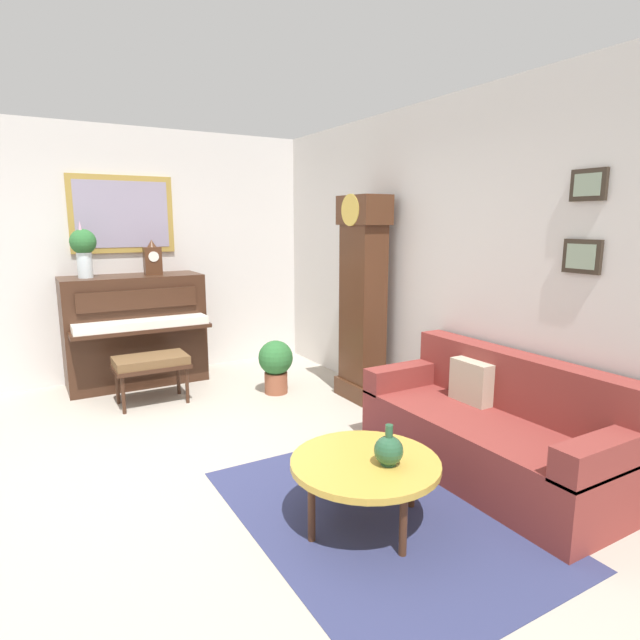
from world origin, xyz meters
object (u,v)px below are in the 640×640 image
object	(u,v)px
flower_vase	(83,247)
grandfather_clock	(363,304)
piano	(135,330)
mantel_clock	(153,259)
piano_bench	(151,364)
potted_plant	(276,363)
green_jug	(389,450)
coffee_table	(365,465)
couch	(492,430)

from	to	relation	value
flower_vase	grandfather_clock	bearing A→B (deg)	54.76
piano	mantel_clock	distance (m)	0.80
piano_bench	flower_vase	world-z (taller)	flower_vase
piano	mantel_clock	bearing A→B (deg)	89.47
flower_vase	potted_plant	bearing A→B (deg)	56.51
piano	green_jug	xyz separation A→B (m)	(3.65, 0.68, -0.12)
grandfather_clock	green_jug	distance (m)	2.38
coffee_table	piano	bearing A→B (deg)	-170.35
grandfather_clock	coffee_table	world-z (taller)	grandfather_clock
coffee_table	couch	bearing A→B (deg)	94.19
piano	couch	distance (m)	3.88
piano_bench	coffee_table	world-z (taller)	piano_bench
mantel_clock	flower_vase	size ratio (longest dim) A/B	0.66
couch	green_jug	distance (m)	1.11
piano	grandfather_clock	world-z (taller)	grandfather_clock
grandfather_clock	couch	distance (m)	1.92
piano	flower_vase	size ratio (longest dim) A/B	2.48
piano_bench	grandfather_clock	bearing A→B (deg)	64.95
couch	green_jug	world-z (taller)	couch
flower_vase	green_jug	bearing A→B (deg)	17.31
piano	potted_plant	distance (m)	1.63
green_jug	potted_plant	xyz separation A→B (m)	(-2.57, 0.50, -0.17)
grandfather_clock	mantel_clock	xyz separation A→B (m)	(-1.65, -1.65, 0.41)
grandfather_clock	piano_bench	bearing A→B (deg)	-115.05
mantel_clock	potted_plant	size ratio (longest dim) A/B	0.68
piano	couch	xyz separation A→B (m)	(3.45, 1.76, -0.29)
piano_bench	couch	bearing A→B (deg)	33.36
piano	coffee_table	bearing A→B (deg)	9.65
potted_plant	coffee_table	bearing A→B (deg)	-13.34
piano	coffee_table	world-z (taller)	piano
piano	green_jug	distance (m)	3.71
couch	potted_plant	size ratio (longest dim) A/B	3.39
piano_bench	couch	xyz separation A→B (m)	(2.69, 1.77, -0.09)
grandfather_clock	piano	bearing A→B (deg)	-131.27
mantel_clock	green_jug	distance (m)	3.78
couch	green_jug	xyz separation A→B (m)	(0.20, -1.07, 0.18)
green_jug	grandfather_clock	bearing A→B (deg)	149.16
grandfather_clock	potted_plant	xyz separation A→B (m)	(-0.56, -0.70, -0.64)
mantel_clock	potted_plant	world-z (taller)	mantel_clock
couch	coffee_table	xyz separation A→B (m)	(0.08, -1.16, 0.06)
mantel_clock	green_jug	world-z (taller)	mantel_clock
potted_plant	piano	bearing A→B (deg)	-132.49
coffee_table	potted_plant	distance (m)	2.52
piano	couch	world-z (taller)	piano
grandfather_clock	coffee_table	distance (m)	2.36
piano_bench	coffee_table	xyz separation A→B (m)	(2.77, 0.61, -0.03)
grandfather_clock	couch	size ratio (longest dim) A/B	1.07
couch	potted_plant	world-z (taller)	couch
piano	potted_plant	world-z (taller)	piano
couch	flower_vase	distance (m)	4.27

